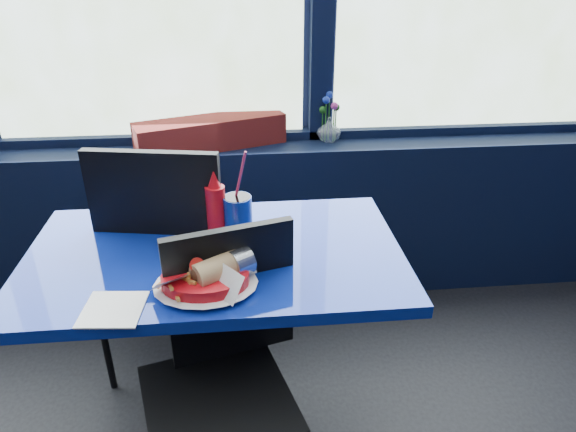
# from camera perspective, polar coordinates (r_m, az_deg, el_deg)

# --- Properties ---
(window_sill) EXTENTS (5.00, 0.26, 0.80)m
(window_sill) POSITION_cam_1_polar(r_m,az_deg,el_deg) (2.62, -13.63, -0.90)
(window_sill) COLOR black
(window_sill) RESTS_ON ground
(near_table) EXTENTS (1.20, 0.70, 0.75)m
(near_table) POSITION_cam_1_polar(r_m,az_deg,el_deg) (1.77, -7.76, -8.95)
(near_table) COLOR black
(near_table) RESTS_ON ground
(chair_near_front) EXTENTS (0.50, 0.51, 0.91)m
(chair_near_front) POSITION_cam_1_polar(r_m,az_deg,el_deg) (1.60, -7.13, -15.69)
(chair_near_front) COLOR black
(chair_near_front) RESTS_ON ground
(chair_near_back) EXTENTS (0.55, 0.55, 1.04)m
(chair_near_back) POSITION_cam_1_polar(r_m,az_deg,el_deg) (2.00, -13.89, -3.72)
(chair_near_back) COLOR black
(chair_near_back) RESTS_ON ground
(planter_box) EXTENTS (0.70, 0.39, 0.14)m
(planter_box) POSITION_cam_1_polar(r_m,az_deg,el_deg) (2.41, -8.56, 9.13)
(planter_box) COLOR maroon
(planter_box) RESTS_ON window_sill
(flower_vase) EXTENTS (0.15, 0.15, 0.23)m
(flower_vase) POSITION_cam_1_polar(r_m,az_deg,el_deg) (2.46, 4.59, 9.85)
(flower_vase) COLOR silver
(flower_vase) RESTS_ON window_sill
(food_basket) EXTENTS (0.29, 0.28, 0.10)m
(food_basket) POSITION_cam_1_polar(r_m,az_deg,el_deg) (1.48, -8.95, -6.78)
(food_basket) COLOR red
(food_basket) RESTS_ON near_table
(ketchup_bottle) EXTENTS (0.06, 0.06, 0.24)m
(ketchup_bottle) POSITION_cam_1_polar(r_m,az_deg,el_deg) (1.70, -8.00, 0.87)
(ketchup_bottle) COLOR red
(ketchup_bottle) RESTS_ON near_table
(soda_cup) EXTENTS (0.09, 0.09, 0.32)m
(soda_cup) POSITION_cam_1_polar(r_m,az_deg,el_deg) (1.70, -5.56, -0.04)
(soda_cup) COLOR navy
(soda_cup) RESTS_ON near_table
(napkin) EXTENTS (0.17, 0.17, 0.00)m
(napkin) POSITION_cam_1_polar(r_m,az_deg,el_deg) (1.47, -18.86, -9.77)
(napkin) COLOR white
(napkin) RESTS_ON near_table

